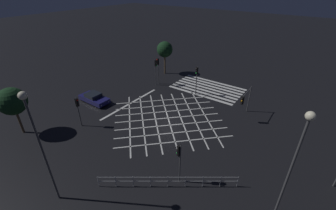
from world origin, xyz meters
The scene contains 14 objects.
ground_plane centered at (0.00, 0.00, 0.00)m, with size 200.00×200.00×0.00m, color black.
road_markings centered at (0.30, -5.73, 0.00)m, with size 15.18×20.67×0.01m.
traffic_light_ne_main centered at (6.83, 6.93, 2.51)m, with size 0.39×0.36×3.50m.
traffic_light_nw_main centered at (-6.19, 7.16, 2.64)m, with size 0.39×0.36×3.69m.
traffic_light_se_cross centered at (6.93, -7.06, 2.96)m, with size 0.36×0.39×4.14m.
traffic_light_se_main centered at (6.92, -6.52, 2.87)m, with size 0.39×0.36×4.02m.
traffic_light_median_south centered at (0.42, -7.23, 2.92)m, with size 0.36×0.39×4.08m.
traffic_light_sw_cross centered at (-7.03, -5.23, 2.51)m, with size 0.36×3.13×3.38m.
street_lamp_west centered at (0.20, 13.77, 6.14)m, with size 0.50×0.50×8.91m.
street_lamp_far centered at (-13.27, 6.75, 6.06)m, with size 0.49×0.49×8.91m.
street_tree_near centered at (10.94, 11.32, 3.76)m, with size 2.80×2.80×5.18m.
street_tree_far centered at (8.76, -11.26, 4.15)m, with size 2.59×2.59×5.47m.
waiting_car centered at (10.24, 2.53, 0.59)m, with size 4.30×1.85×1.25m.
pedestrian_railing centered at (-5.84, 8.12, 0.67)m, with size 8.94×6.44×1.05m.
Camera 1 is at (-13.02, 18.11, 14.44)m, focal length 24.00 mm.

